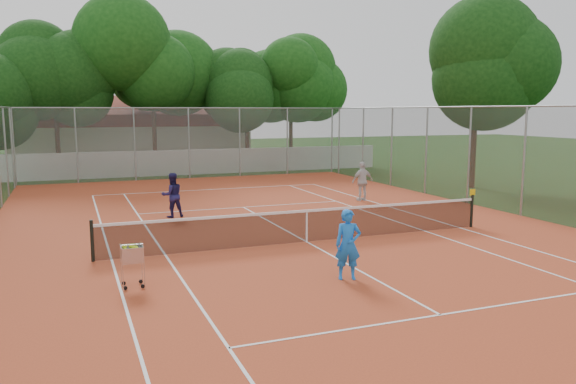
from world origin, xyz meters
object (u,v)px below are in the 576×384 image
object	(u,v)px
clubhouse	(131,133)
ball_hopper	(132,265)
player_far_left	(172,195)
player_far_right	(362,181)
tennis_net	(307,226)
player_near	(348,245)

from	to	relation	value
clubhouse	ball_hopper	size ratio (longest dim) A/B	16.29
player_far_left	player_far_right	bearing A→B (deg)	178.97
tennis_net	player_far_right	size ratio (longest dim) A/B	7.07
clubhouse	player_far_left	xyz separation A→B (m)	(-0.99, -23.67, -1.37)
player_near	ball_hopper	xyz separation A→B (m)	(-4.64, 1.16, -0.30)
tennis_net	player_far_left	world-z (taller)	player_far_left
player_far_left	player_far_right	xyz separation A→B (m)	(8.22, 0.84, 0.03)
player_near	player_far_left	world-z (taller)	player_far_left
tennis_net	ball_hopper	size ratio (longest dim) A/B	11.80
player_near	ball_hopper	world-z (taller)	player_near
player_near	player_far_right	world-z (taller)	player_far_right
player_near	player_far_left	distance (m)	9.36
player_far_right	ball_hopper	size ratio (longest dim) A/B	1.67
tennis_net	player_near	size ratio (longest dim) A/B	7.37
clubhouse	player_far_right	world-z (taller)	clubhouse
tennis_net	clubhouse	distance (m)	29.12
player_far_left	ball_hopper	size ratio (longest dim) A/B	1.60
player_near	player_far_right	distance (m)	11.46
clubhouse	player_far_right	bearing A→B (deg)	-72.41
player_far_left	ball_hopper	world-z (taller)	player_far_left
player_far_right	tennis_net	bearing A→B (deg)	47.42
player_far_right	player_near	bearing A→B (deg)	57.30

